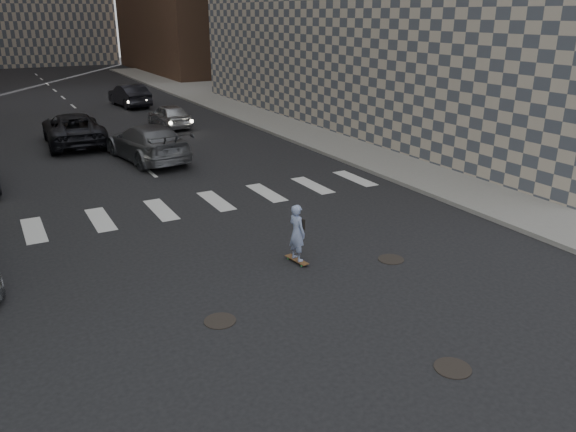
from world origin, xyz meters
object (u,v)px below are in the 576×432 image
object	(u,v)px
traffic_car_b	(147,143)
traffic_car_e	(129,95)
skateboarder	(297,233)
traffic_car_c	(73,129)
traffic_car_d	(169,116)

from	to	relation	value
traffic_car_b	traffic_car_e	xyz separation A→B (m)	(3.09, 16.03, -0.03)
skateboarder	traffic_car_c	xyz separation A→B (m)	(-2.89, 17.82, -0.06)
traffic_car_b	skateboarder	bearing A→B (deg)	84.39
traffic_car_e	traffic_car_b	bearing A→B (deg)	73.30
traffic_car_e	traffic_car_c	bearing A→B (deg)	57.86
skateboarder	traffic_car_b	world-z (taller)	skateboarder
traffic_car_d	traffic_car_e	distance (m)	8.88
traffic_car_b	traffic_car_d	xyz separation A→B (m)	(3.22, 7.15, -0.13)
skateboarder	traffic_car_d	xyz separation A→B (m)	(2.75, 20.05, -0.18)
skateboarder	traffic_car_c	distance (m)	18.05
traffic_car_b	traffic_car_c	bearing A→B (deg)	-71.47
traffic_car_b	traffic_car_e	distance (m)	16.32
traffic_car_e	traffic_car_d	bearing A→B (deg)	85.07
traffic_car_b	traffic_car_d	bearing A→B (deg)	-121.94
skateboarder	traffic_car_c	world-z (taller)	skateboarder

